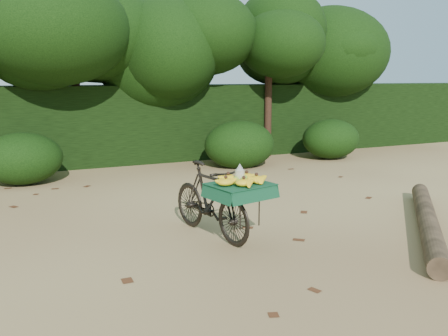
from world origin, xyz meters
name	(u,v)px	position (x,y,z in m)	size (l,w,h in m)	color
ground	(281,230)	(0.00, 0.00, 0.00)	(80.00, 80.00, 0.00)	tan
vendor_bicycle	(211,199)	(-0.93, 0.14, 0.48)	(0.90, 1.74, 0.95)	black
fallen_log	(427,220)	(1.79, -0.77, 0.13)	(0.25, 0.25, 3.47)	brown
hedge_backdrop	(150,122)	(0.00, 6.30, 0.90)	(26.00, 1.80, 1.80)	black
tree_row	(130,77)	(-0.65, 5.50, 2.00)	(14.50, 2.00, 4.00)	black
bush_clumps	(198,150)	(0.50, 4.30, 0.45)	(8.80, 1.70, 0.90)	black
leaf_litter	(257,217)	(0.00, 0.65, 0.01)	(7.00, 7.30, 0.01)	#4C2714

